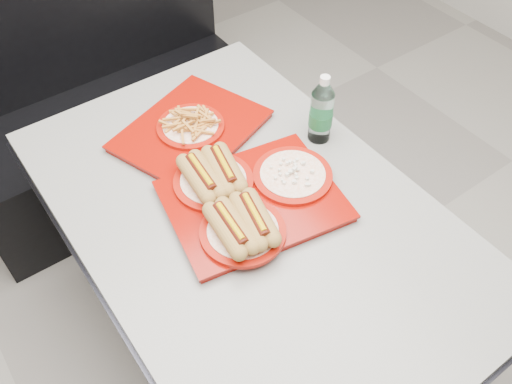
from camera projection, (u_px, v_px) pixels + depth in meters
ground at (251, 334)px, 2.07m from camera, size 6.00×6.00×0.00m
diner_table at (250, 244)px, 1.63m from camera, size 0.92×1.42×0.75m
booth_bench at (105, 104)px, 2.36m from camera, size 1.30×0.57×1.35m
tray_near at (246, 197)px, 1.49m from camera, size 0.53×0.45×0.10m
tray_far at (191, 128)px, 1.70m from camera, size 0.53×0.47×0.09m
water_bottle at (321, 112)px, 1.63m from camera, size 0.07×0.07×0.23m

